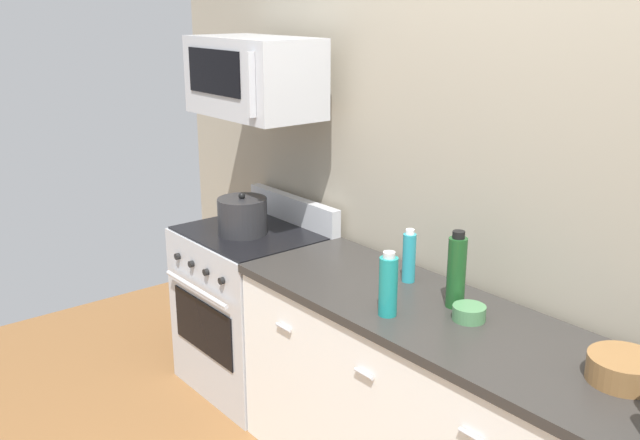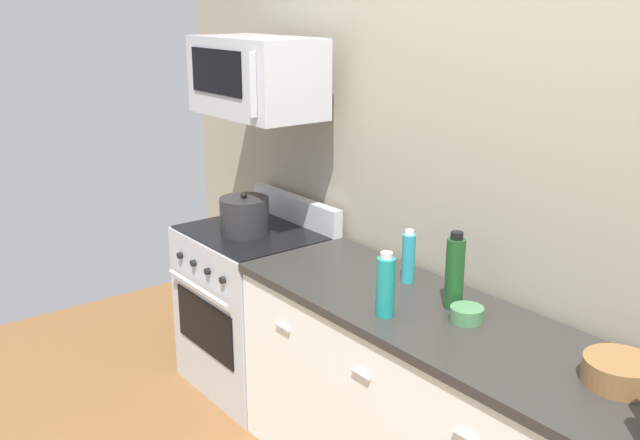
{
  "view_description": "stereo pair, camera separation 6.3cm",
  "coord_description": "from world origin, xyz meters",
  "px_view_note": "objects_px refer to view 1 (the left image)",
  "views": [
    {
      "loc": [
        1.56,
        -2.03,
        2.12
      ],
      "look_at": [
        -0.88,
        -0.05,
        1.16
      ],
      "focal_mm": 39.98,
      "sensor_mm": 36.0,
      "label": 1
    },
    {
      "loc": [
        1.6,
        -1.98,
        2.12
      ],
      "look_at": [
        -0.88,
        -0.05,
        1.16
      ],
      "focal_mm": 39.98,
      "sensor_mm": 36.0,
      "label": 2
    }
  ],
  "objects_px": {
    "bottle_wine_green": "(456,271)",
    "bowl_green_glaze": "(469,312)",
    "bowl_wooden_salad": "(624,368)",
    "stockpot": "(242,216)",
    "microwave": "(254,77)",
    "range_oven": "(254,308)",
    "bottle_dish_soap": "(409,257)",
    "bottle_sparkling_teal": "(388,285)"
  },
  "relations": [
    {
      "from": "bottle_wine_green",
      "to": "bowl_green_glaze",
      "type": "xyz_separation_m",
      "value": [
        0.12,
        -0.06,
        -0.12
      ]
    },
    {
      "from": "bowl_wooden_salad",
      "to": "stockpot",
      "type": "distance_m",
      "value": 2.1
    },
    {
      "from": "microwave",
      "to": "bowl_wooden_salad",
      "type": "relative_size",
      "value": 3.13
    },
    {
      "from": "bottle_wine_green",
      "to": "bowl_wooden_salad",
      "type": "bearing_deg",
      "value": -2.47
    },
    {
      "from": "range_oven",
      "to": "bottle_dish_soap",
      "type": "xyz_separation_m",
      "value": [
        1.04,
        0.15,
        0.57
      ]
    },
    {
      "from": "bowl_wooden_salad",
      "to": "stockpot",
      "type": "relative_size",
      "value": 0.9
    },
    {
      "from": "bottle_wine_green",
      "to": "stockpot",
      "type": "distance_m",
      "value": 1.36
    },
    {
      "from": "range_oven",
      "to": "bottle_dish_soap",
      "type": "relative_size",
      "value": 4.38
    },
    {
      "from": "bowl_wooden_salad",
      "to": "bowl_green_glaze",
      "type": "height_order",
      "value": "bowl_wooden_salad"
    },
    {
      "from": "bottle_sparkling_teal",
      "to": "bottle_dish_soap",
      "type": "distance_m",
      "value": 0.38
    },
    {
      "from": "bottle_wine_green",
      "to": "bowl_green_glaze",
      "type": "distance_m",
      "value": 0.18
    },
    {
      "from": "bowl_wooden_salad",
      "to": "bowl_green_glaze",
      "type": "distance_m",
      "value": 0.63
    },
    {
      "from": "range_oven",
      "to": "stockpot",
      "type": "relative_size",
      "value": 4.04
    },
    {
      "from": "bowl_green_glaze",
      "to": "stockpot",
      "type": "bearing_deg",
      "value": -176.28
    },
    {
      "from": "bottle_wine_green",
      "to": "bowl_wooden_salad",
      "type": "height_order",
      "value": "bottle_wine_green"
    },
    {
      "from": "bottle_wine_green",
      "to": "bowl_green_glaze",
      "type": "relative_size",
      "value": 2.47
    },
    {
      "from": "bottle_wine_green",
      "to": "stockpot",
      "type": "bearing_deg",
      "value": -173.56
    },
    {
      "from": "bottle_wine_green",
      "to": "bottle_dish_soap",
      "type": "bearing_deg",
      "value": 170.97
    },
    {
      "from": "range_oven",
      "to": "bottle_sparkling_teal",
      "type": "xyz_separation_m",
      "value": [
        1.24,
        -0.17,
        0.58
      ]
    },
    {
      "from": "range_oven",
      "to": "bottle_sparkling_teal",
      "type": "height_order",
      "value": "bottle_sparkling_teal"
    },
    {
      "from": "bottle_sparkling_teal",
      "to": "bowl_wooden_salad",
      "type": "distance_m",
      "value": 0.9
    },
    {
      "from": "range_oven",
      "to": "bottle_wine_green",
      "type": "distance_m",
      "value": 1.48
    },
    {
      "from": "stockpot",
      "to": "bowl_wooden_salad",
      "type": "bearing_deg",
      "value": 3.27
    },
    {
      "from": "bottle_wine_green",
      "to": "stockpot",
      "type": "relative_size",
      "value": 1.23
    },
    {
      "from": "range_oven",
      "to": "bowl_wooden_salad",
      "type": "xyz_separation_m",
      "value": [
        2.1,
        0.07,
        0.5
      ]
    },
    {
      "from": "range_oven",
      "to": "microwave",
      "type": "bearing_deg",
      "value": 89.71
    },
    {
      "from": "range_oven",
      "to": "bottle_wine_green",
      "type": "xyz_separation_m",
      "value": [
        1.35,
        0.1,
        0.61
      ]
    },
    {
      "from": "bowl_green_glaze",
      "to": "stockpot",
      "type": "xyz_separation_m",
      "value": [
        -1.47,
        -0.1,
        0.07
      ]
    },
    {
      "from": "bottle_sparkling_teal",
      "to": "stockpot",
      "type": "relative_size",
      "value": 1.01
    },
    {
      "from": "bottle_wine_green",
      "to": "bowl_wooden_salad",
      "type": "distance_m",
      "value": 0.76
    },
    {
      "from": "range_oven",
      "to": "bowl_wooden_salad",
      "type": "distance_m",
      "value": 2.16
    },
    {
      "from": "bowl_green_glaze",
      "to": "stockpot",
      "type": "distance_m",
      "value": 1.48
    },
    {
      "from": "bottle_dish_soap",
      "to": "bowl_green_glaze",
      "type": "xyz_separation_m",
      "value": [
        0.43,
        -0.11,
        -0.09
      ]
    },
    {
      "from": "bottle_dish_soap",
      "to": "range_oven",
      "type": "bearing_deg",
      "value": -171.85
    },
    {
      "from": "bowl_wooden_salad",
      "to": "bottle_wine_green",
      "type": "bearing_deg",
      "value": 177.53
    },
    {
      "from": "bottle_sparkling_teal",
      "to": "bowl_green_glaze",
      "type": "distance_m",
      "value": 0.33
    },
    {
      "from": "bowl_wooden_salad",
      "to": "range_oven",
      "type": "bearing_deg",
      "value": -178.18
    },
    {
      "from": "range_oven",
      "to": "stockpot",
      "type": "bearing_deg",
      "value": -90.0
    },
    {
      "from": "bottle_dish_soap",
      "to": "stockpot",
      "type": "bearing_deg",
      "value": -169.0
    },
    {
      "from": "microwave",
      "to": "stockpot",
      "type": "xyz_separation_m",
      "value": [
        -0.0,
        -0.1,
        -0.73
      ]
    },
    {
      "from": "microwave",
      "to": "bottle_sparkling_teal",
      "type": "height_order",
      "value": "microwave"
    },
    {
      "from": "bottle_sparkling_teal",
      "to": "bowl_wooden_salad",
      "type": "xyz_separation_m",
      "value": [
        0.86,
        0.24,
        -0.08
      ]
    }
  ]
}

